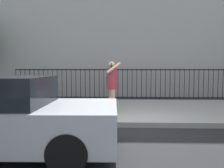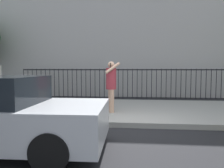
# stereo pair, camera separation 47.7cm
# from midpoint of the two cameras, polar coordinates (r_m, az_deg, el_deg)

# --- Properties ---
(ground_plane) EXTENTS (60.00, 60.00, 0.00)m
(ground_plane) POSITION_cam_midpoint_polar(r_m,az_deg,el_deg) (5.91, 2.79, -11.61)
(ground_plane) COLOR black
(sidewalk) EXTENTS (28.00, 4.40, 0.15)m
(sidewalk) POSITION_cam_midpoint_polar(r_m,az_deg,el_deg) (8.03, 2.52, -6.86)
(sidewalk) COLOR #9E9B93
(sidewalk) RESTS_ON ground
(iron_fence) EXTENTS (12.03, 0.04, 1.60)m
(iron_fence) POSITION_cam_midpoint_polar(r_m,az_deg,el_deg) (11.60, 2.31, 1.20)
(iron_fence) COLOR black
(iron_fence) RESTS_ON ground
(parked_hatchback) EXTENTS (4.24, 1.93, 1.45)m
(parked_hatchback) POSITION_cam_midpoint_polar(r_m,az_deg,el_deg) (4.67, -29.77, -7.49)
(parked_hatchback) COLOR #ADAFB5
(parked_hatchback) RESTS_ON ground
(pedestrian_on_phone) EXTENTS (0.53, 0.72, 1.69)m
(pedestrian_on_phone) POSITION_cam_midpoint_polar(r_m,az_deg,el_deg) (7.13, -2.06, 0.34)
(pedestrian_on_phone) COLOR tan
(pedestrian_on_phone) RESTS_ON sidewalk
(street_bench) EXTENTS (1.60, 0.45, 0.95)m
(street_bench) POSITION_cam_midpoint_polar(r_m,az_deg,el_deg) (10.08, -26.96, -1.77)
(street_bench) COLOR brown
(street_bench) RESTS_ON sidewalk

